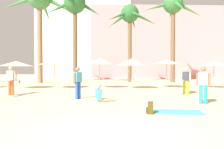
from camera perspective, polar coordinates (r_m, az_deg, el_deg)
ground at (r=5.31m, az=-0.74°, el=-15.85°), size 120.00×120.00×0.00m
hotel_pink at (r=39.76m, az=12.51°, el=8.00°), size 24.37×8.78×12.28m
hotel_tower_gray at (r=49.03m, az=-7.56°, el=16.07°), size 19.91×8.85×27.94m
palm_tree_far_left at (r=26.13m, az=4.99°, el=15.17°), size 6.66×7.01×9.54m
palm_tree_center at (r=24.30m, az=-10.33°, el=17.70°), size 6.16×6.33×10.17m
palm_tree_right at (r=26.09m, az=-19.59°, el=17.90°), size 8.37×8.42×11.05m
palm_tree_far_right at (r=27.53m, az=16.67°, el=16.70°), size 7.45×7.38×10.88m
cafe_umbrella_1 at (r=16.44m, az=5.46°, el=3.47°), size 2.42×2.42×2.44m
cafe_umbrella_3 at (r=18.23m, az=-25.10°, el=2.76°), size 2.59×2.59×2.25m
cafe_umbrella_4 at (r=18.84m, az=26.49°, el=2.78°), size 2.18×2.18×2.27m
cafe_umbrella_5 at (r=16.94m, az=-3.46°, el=3.71°), size 2.23×2.23×2.49m
cafe_umbrella_6 at (r=17.80m, az=14.88°, el=3.41°), size 2.47×2.47×2.41m
cafe_umbrella_7 at (r=17.41m, az=-15.76°, el=3.36°), size 2.51×2.51×2.39m
beach_towel at (r=8.03m, az=17.28°, el=-9.90°), size 2.07×1.24×0.01m
backpack at (r=7.49m, az=10.59°, el=-9.17°), size 0.30×0.34×0.42m
person_far_right at (r=13.83m, az=19.67°, el=-1.39°), size 2.12×2.62×1.69m
person_mid_center at (r=10.01m, az=-2.82°, el=-5.85°), size 1.02×0.72×0.90m
person_near_left at (r=13.80m, az=-26.56°, el=-1.36°), size 0.67×2.99×1.76m
person_mid_left at (r=10.25m, az=24.04°, el=-2.23°), size 0.57×0.39×1.72m
person_mid_right at (r=11.05m, az=-9.48°, el=-1.92°), size 0.45×0.54×1.70m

